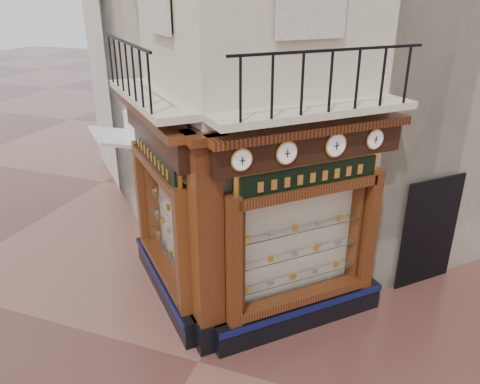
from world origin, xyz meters
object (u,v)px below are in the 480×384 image
at_px(awning, 125,234).
at_px(signboard_left, 155,157).
at_px(clock_d, 375,139).
at_px(signboard_right, 310,176).
at_px(clock_a, 241,160).
at_px(clock_b, 286,153).
at_px(corner_pilaster, 207,251).
at_px(clock_c, 336,145).

xyz_separation_m(awning, signboard_left, (2.30, -2.04, 3.10)).
distance_m(clock_d, signboard_right, 1.28).
distance_m(clock_a, clock_b, 0.77).
height_order(corner_pilaster, clock_b, corner_pilaster).
bearing_deg(awning, clock_b, -162.03).
distance_m(clock_a, signboard_left, 2.36).
bearing_deg(awning, clock_c, -153.46).
xyz_separation_m(clock_c, signboard_right, (-0.34, -0.18, -0.52)).
bearing_deg(corner_pilaster, clock_b, -19.55).
relative_size(clock_b, signboard_right, 0.19).
relative_size(clock_c, signboard_left, 0.19).
relative_size(clock_b, awning, 0.23).
xyz_separation_m(clock_a, signboard_left, (-2.07, 1.01, -0.52)).
xyz_separation_m(clock_b, awning, (-4.92, 2.51, -3.62)).
distance_m(clock_a, awning, 6.44).
bearing_deg(clock_b, clock_c, 0.00).
distance_m(clock_d, awning, 7.24).
height_order(corner_pilaster, signboard_right, corner_pilaster).
height_order(clock_d, signboard_left, clock_d).
bearing_deg(clock_d, clock_a, 180.00).
xyz_separation_m(corner_pilaster, clock_a, (0.61, 0.00, 1.67)).
bearing_deg(clock_a, corner_pilaster, 135.36).
bearing_deg(corner_pilaster, signboard_right, -10.25).
height_order(clock_b, clock_d, clock_b).
relative_size(corner_pilaster, clock_b, 10.46).
bearing_deg(signboard_right, awning, 113.65).
bearing_deg(clock_d, awning, 123.08).
bearing_deg(clock_d, signboard_right, 174.60).
height_order(clock_c, awning, clock_c).
height_order(clock_b, signboard_right, clock_b).
bearing_deg(awning, signboard_right, -156.35).
xyz_separation_m(clock_b, signboard_left, (-2.61, 0.47, -0.52)).
distance_m(clock_a, clock_c, 1.69).
bearing_deg(clock_c, clock_a, -180.00).
height_order(corner_pilaster, clock_a, corner_pilaster).
xyz_separation_m(corner_pilaster, signboard_left, (-1.46, 1.01, 1.15)).
xyz_separation_m(corner_pilaster, clock_b, (1.15, 0.55, 1.67)).
xyz_separation_m(corner_pilaster, signboard_right, (1.46, 1.01, 1.15)).
bearing_deg(clock_b, clock_a, -180.00).
xyz_separation_m(awning, signboard_right, (5.22, -2.04, 3.10)).
bearing_deg(clock_d, clock_c, 180.00).
bearing_deg(clock_d, clock_b, 180.00).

